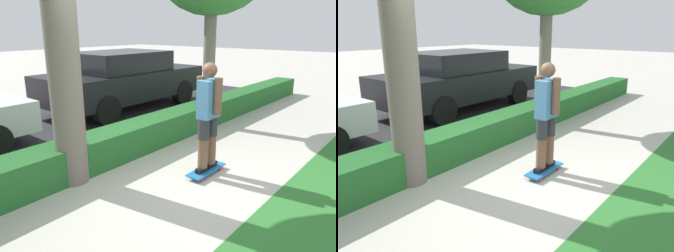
# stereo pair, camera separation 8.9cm
# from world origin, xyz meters

# --- Properties ---
(ground_plane) EXTENTS (60.00, 60.00, 0.00)m
(ground_plane) POSITION_xyz_m (0.00, 0.00, 0.00)
(ground_plane) COLOR #BCB7AD
(street_asphalt) EXTENTS (15.38, 5.00, 0.01)m
(street_asphalt) POSITION_xyz_m (0.00, 4.20, 0.00)
(street_asphalt) COLOR #2D2D30
(street_asphalt) RESTS_ON ground_plane
(hedge_row) EXTENTS (15.38, 0.60, 0.52)m
(hedge_row) POSITION_xyz_m (0.00, 1.60, 0.26)
(hedge_row) COLOR #236028
(hedge_row) RESTS_ON ground_plane
(skateboard) EXTENTS (0.76, 0.24, 0.08)m
(skateboard) POSITION_xyz_m (0.45, 0.06, 0.07)
(skateboard) COLOR #1E6BAD
(skateboard) RESTS_ON ground_plane
(skater_person) EXTENTS (0.49, 0.41, 1.61)m
(skater_person) POSITION_xyz_m (0.45, 0.06, 0.94)
(skater_person) COLOR black
(skater_person) RESTS_ON skateboard
(parked_car_middle) EXTENTS (4.61, 2.06, 1.56)m
(parked_car_middle) POSITION_xyz_m (2.61, 4.18, 0.82)
(parked_car_middle) COLOR black
(parked_car_middle) RESTS_ON ground_plane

